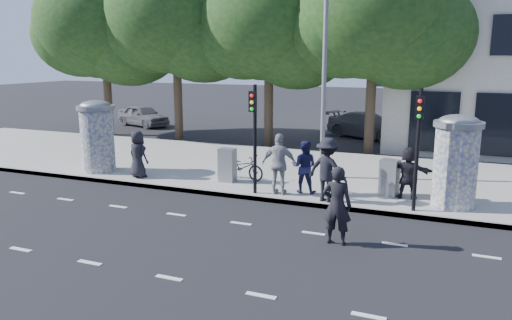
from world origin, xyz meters
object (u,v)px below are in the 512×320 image
at_px(ped_d, 327,170).
at_px(car_left, 143,116).
at_px(bicycle, 242,167).
at_px(ped_e, 280,164).
at_px(ped_f, 408,173).
at_px(ped_c, 304,167).
at_px(traffic_pole_near, 254,128).
at_px(man_road, 337,205).
at_px(street_lamp, 325,44).
at_px(cabinet_left, 227,165).
at_px(ped_a, 138,154).
at_px(ad_column_left, 97,134).
at_px(cabinet_right, 389,178).
at_px(traffic_pole_far, 418,137).
at_px(car_right, 368,125).
at_px(ad_column_right, 456,159).

bearing_deg(ped_d, car_left, -26.04).
bearing_deg(bicycle, ped_e, -116.85).
relative_size(ped_e, ped_f, 1.21).
relative_size(ped_c, ped_e, 0.87).
xyz_separation_m(traffic_pole_near, man_road, (3.28, -2.85, -1.28)).
bearing_deg(ped_f, street_lamp, -24.90).
height_order(traffic_pole_near, cabinet_left, traffic_pole_near).
bearing_deg(ped_f, cabinet_left, 3.94).
distance_m(ped_a, ped_e, 5.38).
bearing_deg(ad_column_left, cabinet_right, 3.35).
xyz_separation_m(ped_e, man_road, (2.52, -3.07, -0.16)).
relative_size(ad_column_left, traffic_pole_far, 0.78).
height_order(ped_c, ped_d, ped_d).
relative_size(ad_column_left, man_road, 1.40).
bearing_deg(ped_c, traffic_pole_far, 163.52).
bearing_deg(cabinet_right, traffic_pole_near, -147.23).
relative_size(ped_c, man_road, 0.88).
distance_m(ped_d, car_right, 13.13).
relative_size(ped_a, bicycle, 1.00).
bearing_deg(traffic_pole_near, ped_c, 27.13).
xyz_separation_m(cabinet_right, car_left, (-16.67, 11.08, -0.05)).
relative_size(ped_e, car_left, 0.49).
bearing_deg(ped_e, ad_column_left, -5.29).
bearing_deg(ad_column_right, ped_f, 165.16).
xyz_separation_m(ad_column_right, man_road, (-2.52, -3.76, -0.59)).
bearing_deg(ped_c, ped_d, 139.59).
bearing_deg(cabinet_left, car_left, 135.17).
height_order(ad_column_left, ped_d, ad_column_left).
height_order(ped_e, bicycle, ped_e).
distance_m(traffic_pole_near, ped_c, 2.00).
bearing_deg(traffic_pole_far, car_left, 144.70).
bearing_deg(car_left, cabinet_right, -103.22).
bearing_deg(ped_c, ped_f, -174.83).
bearing_deg(traffic_pole_far, traffic_pole_near, 180.00).
bearing_deg(ad_column_left, ped_f, 2.80).
height_order(ped_d, cabinet_left, ped_d).
relative_size(traffic_pole_near, ped_e, 1.77).
height_order(ped_e, car_left, ped_e).
bearing_deg(traffic_pole_near, ped_f, 15.52).
bearing_deg(ad_column_right, cabinet_left, 178.69).
distance_m(ped_f, cabinet_right, 0.60).
distance_m(ad_column_right, ped_d, 3.62).
relative_size(ped_f, cabinet_left, 1.38).
bearing_deg(car_right, man_road, -149.91).
height_order(traffic_pole_near, ped_c, traffic_pole_near).
distance_m(ped_a, man_road, 8.55).
distance_m(traffic_pole_near, street_lamp, 4.07).
bearing_deg(car_left, ped_d, -109.02).
relative_size(ad_column_right, man_road, 1.40).
xyz_separation_m(ped_a, cabinet_right, (8.57, 0.91, -0.26)).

